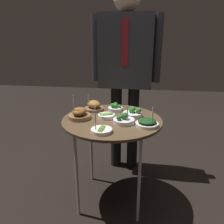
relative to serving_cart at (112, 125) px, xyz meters
The scene contains 11 objects.
ground_plane 0.63m from the serving_cart, ahead, with size 8.00×8.00×0.00m, color black.
serving_cart is the anchor object (origin of this frame).
bowl_broccoli_near_rim 0.20m from the serving_cart, 90.42° to the left, with size 0.12×0.12×0.06m.
bowl_asparagus_back_left 0.25m from the serving_cart, 96.78° to the right, with size 0.13×0.13×0.16m.
bowl_broccoli_mid_right 0.13m from the serving_cart, 38.64° to the right, with size 0.14×0.14×0.13m.
bowl_roast_center 0.25m from the serving_cart, 134.51° to the left, with size 0.15×0.15×0.13m.
bowl_broccoli_front_left 0.17m from the serving_cart, 28.04° to the left, with size 0.14×0.14×0.07m.
bowl_asparagus_back_right 0.07m from the serving_cart, 159.96° to the left, with size 0.12×0.12×0.03m.
bowl_roast_front_center 0.24m from the serving_cart, behind, with size 0.16×0.16×0.18m.
bowl_spinach_mid_left 0.27m from the serving_cart, 22.57° to the right, with size 0.15×0.15×0.14m.
waiter_figure 0.63m from the serving_cart, 84.48° to the left, with size 0.60×0.23×1.62m.
Camera 1 is at (0.21, -1.43, 1.20)m, focal length 35.00 mm.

